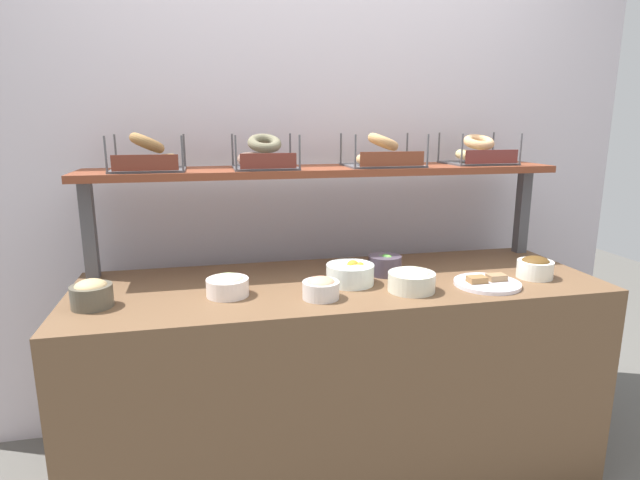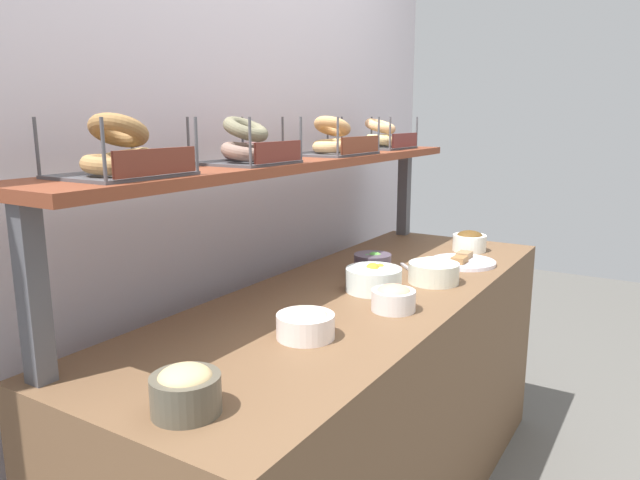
# 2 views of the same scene
# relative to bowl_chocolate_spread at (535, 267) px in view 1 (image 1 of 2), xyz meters

# --- Properties ---
(ground_plane) EXTENTS (8.00, 8.00, 0.00)m
(ground_plane) POSITION_rel_bowl_chocolate_spread_xyz_m (-0.78, 0.12, -0.89)
(ground_plane) COLOR #595651
(back_wall) EXTENTS (3.26, 0.06, 2.40)m
(back_wall) POSITION_rel_bowl_chocolate_spread_xyz_m (-0.78, 0.67, 0.31)
(back_wall) COLOR silver
(back_wall) RESTS_ON ground_plane
(deli_counter) EXTENTS (2.06, 0.70, 0.85)m
(deli_counter) POSITION_rel_bowl_chocolate_spread_xyz_m (-0.78, 0.12, -0.47)
(deli_counter) COLOR brown
(deli_counter) RESTS_ON ground_plane
(shelf_riser_left) EXTENTS (0.05, 0.05, 0.40)m
(shelf_riser_left) POSITION_rel_bowl_chocolate_spread_xyz_m (-1.76, 0.39, 0.16)
(shelf_riser_left) COLOR #4C4C51
(shelf_riser_left) RESTS_ON deli_counter
(shelf_riser_right) EXTENTS (0.05, 0.05, 0.40)m
(shelf_riser_right) POSITION_rel_bowl_chocolate_spread_xyz_m (0.19, 0.39, 0.16)
(shelf_riser_right) COLOR #4C4C51
(shelf_riser_right) RESTS_ON deli_counter
(upper_shelf) EXTENTS (2.02, 0.32, 0.03)m
(upper_shelf) POSITION_rel_bowl_chocolate_spread_xyz_m (-0.78, 0.39, 0.37)
(upper_shelf) COLOR brown
(upper_shelf) RESTS_ON shelf_riser_left
(bowl_chocolate_spread) EXTENTS (0.14, 0.14, 0.09)m
(bowl_chocolate_spread) POSITION_rel_bowl_chocolate_spread_xyz_m (0.00, 0.00, 0.00)
(bowl_chocolate_spread) COLOR white
(bowl_chocolate_spread) RESTS_ON deli_counter
(bowl_hummus) EXTENTS (0.14, 0.14, 0.10)m
(bowl_hummus) POSITION_rel_bowl_chocolate_spread_xyz_m (-1.69, 0.02, 0.00)
(bowl_hummus) COLOR #565143
(bowl_hummus) RESTS_ON deli_counter
(bowl_scallion_spread) EXTENTS (0.15, 0.15, 0.08)m
(bowl_scallion_spread) POSITION_rel_bowl_chocolate_spread_xyz_m (-1.23, 0.04, -0.00)
(bowl_scallion_spread) COLOR white
(bowl_scallion_spread) RESTS_ON deli_counter
(bowl_lox_spread) EXTENTS (0.13, 0.13, 0.08)m
(bowl_lox_spread) POSITION_rel_bowl_chocolate_spread_xyz_m (-0.91, -0.06, -0.00)
(bowl_lox_spread) COLOR silver
(bowl_lox_spread) RESTS_ON deli_counter
(bowl_potato_salad) EXTENTS (0.18, 0.18, 0.09)m
(bowl_potato_salad) POSITION_rel_bowl_chocolate_spread_xyz_m (-0.56, -0.05, 0.00)
(bowl_potato_salad) COLOR silver
(bowl_potato_salad) RESTS_ON deli_counter
(bowl_veggie_mix) EXTENTS (0.14, 0.14, 0.09)m
(bowl_veggie_mix) POSITION_rel_bowl_chocolate_spread_xyz_m (-0.58, 0.18, -0.00)
(bowl_veggie_mix) COLOR #4D4150
(bowl_veggie_mix) RESTS_ON deli_counter
(bowl_fruit_salad) EXTENTS (0.19, 0.19, 0.09)m
(bowl_fruit_salad) POSITION_rel_bowl_chocolate_spread_xyz_m (-0.76, 0.08, -0.00)
(bowl_fruit_salad) COLOR white
(bowl_fruit_salad) RESTS_ON deli_counter
(serving_plate_white) EXTENTS (0.25, 0.25, 0.04)m
(serving_plate_white) POSITION_rel_bowl_chocolate_spread_xyz_m (-0.24, -0.05, -0.03)
(serving_plate_white) COLOR white
(serving_plate_white) RESTS_ON deli_counter
(serving_spoon_near_plate) EXTENTS (0.14, 0.13, 0.01)m
(serving_spoon_near_plate) POSITION_rel_bowl_chocolate_spread_xyz_m (-0.47, 0.06, -0.04)
(serving_spoon_near_plate) COLOR #B7B7BC
(serving_spoon_near_plate) RESTS_ON deli_counter
(bagel_basket_everything) EXTENTS (0.29, 0.26, 0.16)m
(bagel_basket_everything) POSITION_rel_bowl_chocolate_spread_xyz_m (-1.51, 0.38, 0.44)
(bagel_basket_everything) COLOR #4C4C51
(bagel_basket_everything) RESTS_ON upper_shelf
(bagel_basket_poppy) EXTENTS (0.26, 0.24, 0.15)m
(bagel_basket_poppy) POSITION_rel_bowl_chocolate_spread_xyz_m (-1.05, 0.37, 0.44)
(bagel_basket_poppy) COLOR #4C4C51
(bagel_basket_poppy) RESTS_ON upper_shelf
(bagel_basket_sesame) EXTENTS (0.33, 0.26, 0.15)m
(bagel_basket_sesame) POSITION_rel_bowl_chocolate_spread_xyz_m (-0.53, 0.37, 0.43)
(bagel_basket_sesame) COLOR #4C4C51
(bagel_basket_sesame) RESTS_ON upper_shelf
(bagel_basket_plain) EXTENTS (0.30, 0.26, 0.14)m
(bagel_basket_plain) POSITION_rel_bowl_chocolate_spread_xyz_m (-0.06, 0.41, 0.43)
(bagel_basket_plain) COLOR #4C4C51
(bagel_basket_plain) RESTS_ON upper_shelf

